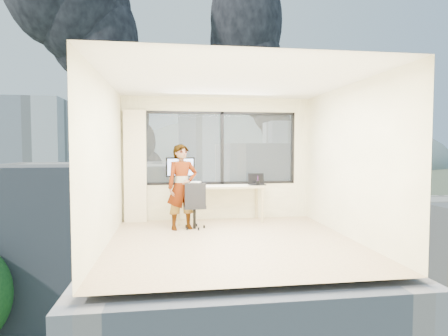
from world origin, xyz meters
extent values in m
cube|color=#C9B382|center=(0.00, 0.00, 0.00)|extent=(4.00, 4.00, 0.01)
cube|color=white|center=(0.00, 0.00, 2.60)|extent=(4.00, 4.00, 0.01)
cube|color=beige|center=(0.00, -2.00, 1.30)|extent=(4.00, 0.01, 2.60)
cube|color=beige|center=(-2.00, 0.00, 1.30)|extent=(0.01, 4.00, 2.60)
cube|color=beige|center=(2.00, 0.00, 1.30)|extent=(0.01, 4.00, 2.60)
cube|color=#F8E4C2|center=(-1.72, 1.88, 1.15)|extent=(0.45, 0.14, 2.30)
cube|color=tan|center=(0.00, 1.66, 0.38)|extent=(1.80, 0.60, 0.75)
imported|color=#2D2D33|center=(-0.79, 1.05, 0.80)|extent=(0.66, 0.53, 1.60)
cube|color=white|center=(-0.55, 1.88, 0.79)|extent=(0.39, 0.36, 0.08)
cube|color=black|center=(-0.54, 1.56, 0.76)|extent=(0.12, 0.06, 0.01)
cylinder|color=black|center=(0.80, 1.61, 0.80)|extent=(0.09, 0.09, 0.10)
ellipsoid|color=#0D534B|center=(0.80, 1.90, 0.84)|extent=(0.25, 0.17, 0.18)
cube|color=#515B3D|center=(0.00, 120.00, -14.00)|extent=(400.00, 400.00, 0.04)
cube|color=beige|center=(-9.00, 30.00, -7.00)|extent=(16.00, 12.00, 14.00)
cube|color=silver|center=(12.00, 38.00, -6.00)|extent=(14.00, 13.00, 16.00)
cube|color=silver|center=(-35.00, 95.00, 0.00)|extent=(14.00, 14.00, 28.00)
cube|color=silver|center=(8.00, 120.00, 1.00)|extent=(13.00, 13.00, 30.00)
cube|color=silver|center=(45.00, 140.00, -1.00)|extent=(15.00, 15.00, 26.00)
cube|color=silver|center=(-60.00, 150.00, -3.00)|extent=(16.00, 14.00, 22.00)
ellipsoid|color=slate|center=(-120.00, 320.00, -14.00)|extent=(288.00, 216.00, 90.00)
ellipsoid|color=slate|center=(100.00, 320.00, -14.00)|extent=(300.00, 220.00, 96.00)
camera|label=1|loc=(-0.99, -5.90, 1.53)|focal=29.68mm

